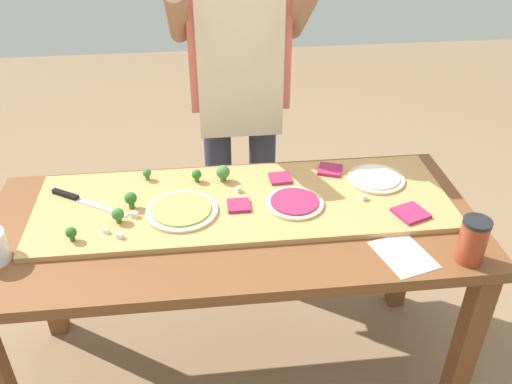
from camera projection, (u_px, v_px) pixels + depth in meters
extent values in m
plane|color=#896B4C|center=(237.00, 368.00, 2.25)|extent=(8.00, 8.00, 0.00)
cube|color=brown|center=(464.00, 350.00, 1.87)|extent=(0.07, 0.07, 0.72)
cube|color=brown|center=(44.00, 267.00, 2.23)|extent=(0.07, 0.07, 0.72)
cube|color=brown|center=(405.00, 241.00, 2.37)|extent=(0.07, 0.07, 0.72)
cube|color=brown|center=(233.00, 224.00, 1.84)|extent=(1.65, 0.72, 0.04)
cube|color=tan|center=(244.00, 202.00, 1.90)|extent=(1.43, 0.48, 0.02)
cube|color=#B7BABF|center=(102.00, 207.00, 1.85)|extent=(0.19, 0.13, 0.00)
cube|color=black|center=(65.00, 194.00, 1.91)|extent=(0.10, 0.07, 0.02)
cylinder|color=beige|center=(294.00, 203.00, 1.87)|extent=(0.20, 0.20, 0.01)
cylinder|color=#9E234C|center=(295.00, 201.00, 1.86)|extent=(0.16, 0.16, 0.01)
cylinder|color=beige|center=(182.00, 211.00, 1.83)|extent=(0.24, 0.24, 0.01)
cylinder|color=#899E4C|center=(182.00, 209.00, 1.82)|extent=(0.20, 0.20, 0.01)
cylinder|color=beige|center=(376.00, 179.00, 2.00)|extent=(0.21, 0.21, 0.01)
cylinder|color=silver|center=(376.00, 177.00, 1.99)|extent=(0.17, 0.17, 0.01)
cube|color=#9E234C|center=(280.00, 178.00, 2.00)|extent=(0.08, 0.08, 0.01)
cube|color=#9E234C|center=(411.00, 213.00, 1.82)|extent=(0.13, 0.13, 0.01)
cube|color=#9E234C|center=(239.00, 205.00, 1.85)|extent=(0.08, 0.08, 0.01)
cube|color=#9E234C|center=(330.00, 170.00, 2.05)|extent=(0.11, 0.11, 0.01)
cylinder|color=#487A23|center=(223.00, 179.00, 1.99)|extent=(0.02, 0.02, 0.02)
sphere|color=#427F33|center=(223.00, 172.00, 1.97)|extent=(0.05, 0.05, 0.05)
cylinder|color=#366618|center=(132.00, 205.00, 1.84)|extent=(0.02, 0.02, 0.03)
sphere|color=#2D6623|center=(131.00, 198.00, 1.83)|extent=(0.04, 0.04, 0.04)
cylinder|color=#366618|center=(197.00, 179.00, 1.99)|extent=(0.02, 0.02, 0.02)
sphere|color=#2D6623|center=(197.00, 174.00, 1.98)|extent=(0.04, 0.04, 0.04)
cylinder|color=#3F7220|center=(119.00, 219.00, 1.78)|extent=(0.02, 0.02, 0.02)
sphere|color=#38752D|center=(118.00, 213.00, 1.77)|extent=(0.04, 0.04, 0.04)
cylinder|color=#366618|center=(72.00, 238.00, 1.70)|extent=(0.02, 0.02, 0.02)
sphere|color=#2D6623|center=(71.00, 233.00, 1.69)|extent=(0.03, 0.03, 0.03)
cylinder|color=#3F7220|center=(147.00, 178.00, 2.00)|extent=(0.01, 0.01, 0.02)
sphere|color=#38752D|center=(147.00, 173.00, 1.99)|extent=(0.03, 0.03, 0.03)
cube|color=white|center=(106.00, 231.00, 1.73)|extent=(0.02, 0.02, 0.01)
cube|color=silver|center=(364.00, 198.00, 1.89)|extent=(0.02, 0.02, 0.02)
cube|color=white|center=(120.00, 236.00, 1.71)|extent=(0.02, 0.02, 0.02)
cube|color=silver|center=(238.00, 189.00, 1.93)|extent=(0.02, 0.02, 0.02)
cube|color=silver|center=(135.00, 215.00, 1.80)|extent=(0.03, 0.03, 0.02)
cylinder|color=#99381E|center=(472.00, 242.00, 1.62)|extent=(0.08, 0.08, 0.14)
cylinder|color=black|center=(478.00, 222.00, 1.58)|extent=(0.08, 0.08, 0.01)
cube|color=white|center=(404.00, 255.00, 1.67)|extent=(0.19, 0.22, 0.00)
cylinder|color=#333847|center=(220.00, 191.00, 2.54)|extent=(0.12, 0.12, 0.90)
cylinder|color=#333847|center=(262.00, 189.00, 2.56)|extent=(0.12, 0.12, 0.90)
cube|color=#DB6B5B|center=(238.00, 36.00, 2.15)|extent=(0.40, 0.20, 0.55)
cube|color=beige|center=(241.00, 66.00, 2.11)|extent=(0.34, 0.01, 0.60)
cylinder|color=#997056|center=(177.00, 14.00, 1.98)|extent=(0.08, 0.39, 0.31)
cylinder|color=#997056|center=(301.00, 10.00, 2.03)|extent=(0.08, 0.39, 0.31)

